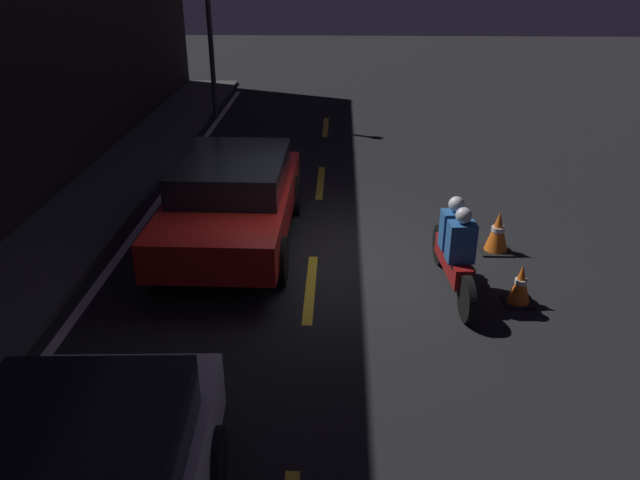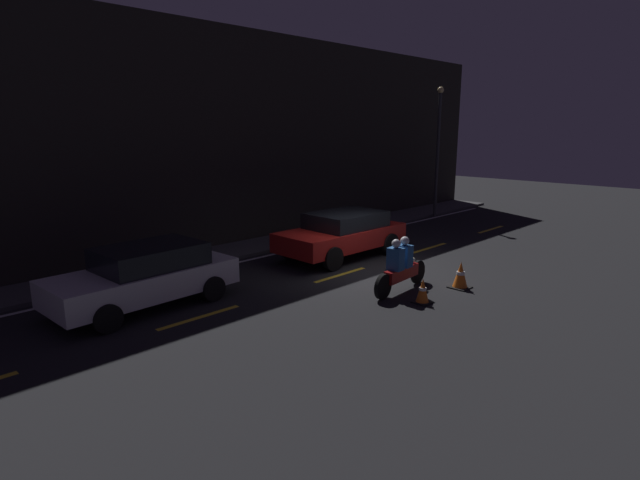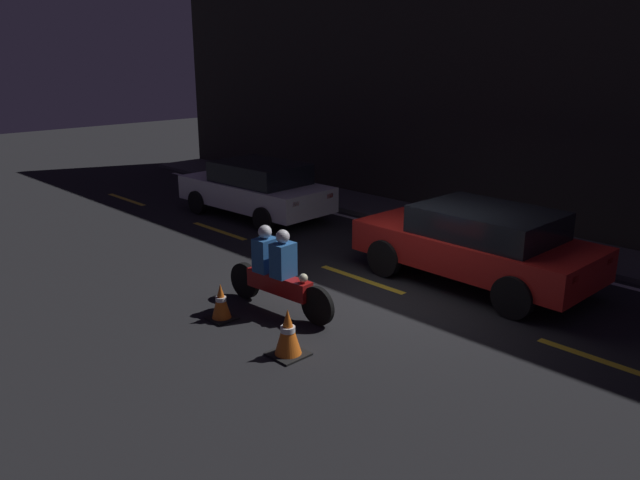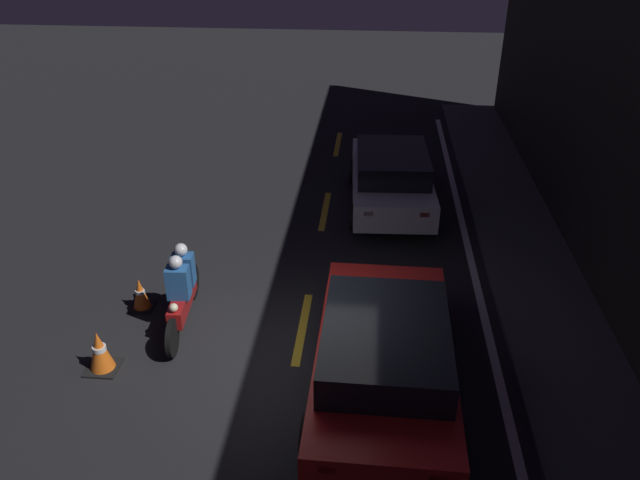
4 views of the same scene
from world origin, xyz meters
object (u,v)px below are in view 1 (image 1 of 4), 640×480
(motorcycle, at_px, (455,250))
(traffic_cone_mid, at_px, (498,232))
(taxi_red, at_px, (232,198))
(traffic_cone_near, at_px, (520,285))

(motorcycle, relative_size, traffic_cone_mid, 3.32)
(taxi_red, height_order, traffic_cone_mid, taxi_red)
(traffic_cone_mid, bearing_deg, motorcycle, 145.18)
(traffic_cone_near, distance_m, traffic_cone_mid, 1.64)
(motorcycle, height_order, traffic_cone_near, motorcycle)
(taxi_red, xyz_separation_m, traffic_cone_mid, (-0.25, -4.29, -0.44))
(traffic_cone_near, height_order, traffic_cone_mid, traffic_cone_mid)
(traffic_cone_near, bearing_deg, traffic_cone_mid, -1.81)
(traffic_cone_mid, bearing_deg, taxi_red, 86.69)
(motorcycle, distance_m, traffic_cone_near, 0.99)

